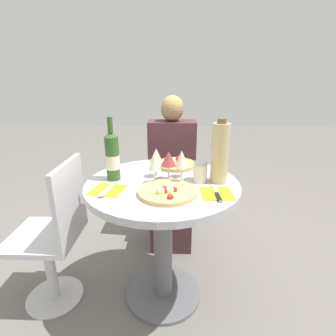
{
  "coord_description": "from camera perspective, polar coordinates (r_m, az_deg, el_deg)",
  "views": [
    {
      "loc": [
        0.07,
        -1.3,
        1.3
      ],
      "look_at": [
        0.03,
        -0.06,
        0.87
      ],
      "focal_mm": 28.0,
      "sensor_mm": 36.0,
      "label": 1
    }
  ],
  "objects": [
    {
      "name": "chair_empty_side",
      "position": [
        1.67,
        -23.32,
        -13.71
      ],
      "size": [
        0.37,
        0.37,
        0.88
      ],
      "rotation": [
        0.0,
        0.0,
        1.57
      ],
      "color": "silver",
      "rests_on": "ground_plane"
    },
    {
      "name": "ground_plane",
      "position": [
        1.84,
        -1.01,
        -25.73
      ],
      "size": [
        12.0,
        12.0,
        0.0
      ],
      "primitive_type": "plane",
      "color": "slate",
      "rests_on": "ground"
    },
    {
      "name": "wine_glass_center",
      "position": [
        1.39,
        0.13,
        1.95
      ],
      "size": [
        0.08,
        0.08,
        0.16
      ],
      "color": "silver",
      "rests_on": "dining_table"
    },
    {
      "name": "seated_diner",
      "position": [
        2.08,
        0.83,
        -2.76
      ],
      "size": [
        0.37,
        0.41,
        1.17
      ],
      "rotation": [
        0.0,
        0.0,
        3.14
      ],
      "color": "#512D33",
      "rests_on": "ground_plane"
    },
    {
      "name": "wine_glass_front_left",
      "position": [
        1.35,
        -2.9,
        0.95
      ],
      "size": [
        0.06,
        0.06,
        0.15
      ],
      "color": "silver",
      "rests_on": "dining_table"
    },
    {
      "name": "place_setting_left",
      "position": [
        1.33,
        -13.03,
        -4.65
      ],
      "size": [
        0.18,
        0.19,
        0.01
      ],
      "color": "yellow",
      "rests_on": "dining_table"
    },
    {
      "name": "place_setting_right",
      "position": [
        1.28,
        10.59,
        -5.5
      ],
      "size": [
        0.16,
        0.19,
        0.01
      ],
      "color": "yellow",
      "rests_on": "dining_table"
    },
    {
      "name": "wine_glass_front_right",
      "position": [
        1.34,
        3.04,
        1.48
      ],
      "size": [
        0.07,
        0.07,
        0.17
      ],
      "color": "silver",
      "rests_on": "dining_table"
    },
    {
      "name": "tall_carafe",
      "position": [
        1.38,
        11.26,
        3.24
      ],
      "size": [
        0.09,
        0.09,
        0.34
      ],
      "color": "tan",
      "rests_on": "dining_table"
    },
    {
      "name": "pizza_large",
      "position": [
        1.26,
        -0.17,
        -5.19
      ],
      "size": [
        0.28,
        0.28,
        0.05
      ],
      "color": "#DBB26B",
      "rests_on": "dining_table"
    },
    {
      "name": "wine_glass_back_right",
      "position": [
        1.44,
        2.98,
        2.21
      ],
      "size": [
        0.07,
        0.07,
        0.15
      ],
      "color": "silver",
      "rests_on": "dining_table"
    },
    {
      "name": "wine_glass_back_left",
      "position": [
        1.44,
        -2.59,
        2.65
      ],
      "size": [
        0.07,
        0.07,
        0.16
      ],
      "color": "silver",
      "rests_on": "dining_table"
    },
    {
      "name": "sugar_shaker",
      "position": [
        1.4,
        7.02,
        -0.82
      ],
      "size": [
        0.07,
        0.07,
        0.11
      ],
      "color": "silver",
      "rests_on": "dining_table"
    },
    {
      "name": "pizza_small_far",
      "position": [
        1.65,
        1.67,
        0.9
      ],
      "size": [
        0.25,
        0.25,
        0.05
      ],
      "color": "tan",
      "rests_on": "dining_table"
    },
    {
      "name": "chair_behind_diner",
      "position": [
        2.24,
        0.89,
        -3.36
      ],
      "size": [
        0.37,
        0.37,
        0.88
      ],
      "rotation": [
        0.0,
        0.0,
        3.14
      ],
      "color": "silver",
      "rests_on": "ground_plane"
    },
    {
      "name": "wine_bottle",
      "position": [
        1.43,
        -12.02,
        2.45
      ],
      "size": [
        0.07,
        0.07,
        0.34
      ],
      "color": "#2D5623",
      "rests_on": "dining_table"
    },
    {
      "name": "dining_table",
      "position": [
        1.49,
        -1.14,
        -10.15
      ],
      "size": [
        0.82,
        0.82,
        0.77
      ],
      "color": "slate",
      "rests_on": "ground_plane"
    }
  ]
}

